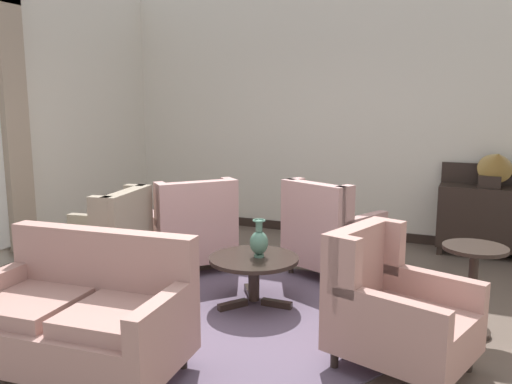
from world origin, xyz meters
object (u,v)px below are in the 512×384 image
at_px(coffee_table, 254,267).
at_px(gramophone, 496,164).
at_px(armchair_foreground_right, 393,310).
at_px(side_table, 473,282).
at_px(sideboard, 487,216).
at_px(armchair_back_corner, 190,231).
at_px(armchair_near_sideboard, 101,248).
at_px(armchair_beside_settee, 330,235).
at_px(settee, 81,317).
at_px(porcelain_vase, 259,241).

distance_m(coffee_table, gramophone, 3.16).
relative_size(armchair_foreground_right, side_table, 1.46).
distance_m(armchair_foreground_right, sideboard, 3.17).
xyz_separation_m(armchair_back_corner, sideboard, (2.93, 1.81, 0.06)).
height_order(armchair_near_sideboard, armchair_back_corner, armchair_back_corner).
distance_m(armchair_beside_settee, sideboard, 2.06).
xyz_separation_m(side_table, gramophone, (0.15, 2.27, 0.67)).
bearing_deg(armchair_beside_settee, sideboard, -113.06).
distance_m(settee, armchair_near_sideboard, 1.61).
relative_size(armchair_near_sideboard, gramophone, 1.81).
height_order(settee, armchair_beside_settee, armchair_beside_settee).
bearing_deg(settee, coffee_table, 65.37).
bearing_deg(side_table, sideboard, 87.62).
bearing_deg(gramophone, side_table, -93.78).
distance_m(coffee_table, armchair_near_sideboard, 1.51).
xyz_separation_m(armchair_beside_settee, gramophone, (1.55, 1.32, 0.67)).
distance_m(armchair_near_sideboard, sideboard, 4.34).
xyz_separation_m(porcelain_vase, armchair_near_sideboard, (-1.53, -0.27, -0.16)).
bearing_deg(settee, gramophone, 52.68).
xyz_separation_m(armchair_foreground_right, gramophone, (0.64, 3.02, 0.69)).
distance_m(side_table, gramophone, 2.37).
bearing_deg(side_table, armchair_beside_settee, 145.88).
relative_size(coffee_table, settee, 0.54).
height_order(settee, sideboard, sideboard).
xyz_separation_m(armchair_foreground_right, sideboard, (0.58, 3.12, 0.06)).
relative_size(porcelain_vase, armchair_foreground_right, 0.32).
bearing_deg(settee, armchair_back_corner, 97.03).
bearing_deg(sideboard, armchair_foreground_right, -100.60).
distance_m(porcelain_vase, armchair_foreground_right, 1.45).
distance_m(armchair_back_corner, sideboard, 3.44).
bearing_deg(settee, armchair_foreground_right, 21.19).
height_order(settee, side_table, settee).
xyz_separation_m(coffee_table, armchair_near_sideboard, (-1.49, -0.25, 0.07)).
height_order(coffee_table, sideboard, sideboard).
bearing_deg(coffee_table, armchair_near_sideboard, -170.61).
relative_size(armchair_back_corner, armchair_foreground_right, 1.17).
bearing_deg(armchair_back_corner, gramophone, 161.92).
bearing_deg(armchair_beside_settee, armchair_near_sideboard, 58.29).
xyz_separation_m(armchair_near_sideboard, gramophone, (3.44, 2.62, 0.68)).
xyz_separation_m(armchair_beside_settee, side_table, (1.40, -0.95, -0.01)).
height_order(porcelain_vase, armchair_foreground_right, armchair_foreground_right).
distance_m(armchair_foreground_right, gramophone, 3.17).
height_order(armchair_foreground_right, side_table, armchair_foreground_right).
bearing_deg(porcelain_vase, sideboard, 52.72).
bearing_deg(gramophone, armchair_beside_settee, -139.70).
relative_size(settee, armchair_beside_settee, 1.38).
height_order(coffee_table, armchair_beside_settee, armchair_beside_settee).
relative_size(porcelain_vase, sideboard, 0.31).
relative_size(armchair_foreground_right, sideboard, 0.97).
bearing_deg(gramophone, sideboard, 118.58).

